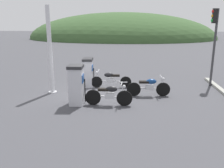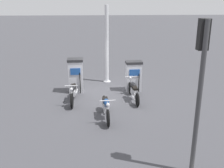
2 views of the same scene
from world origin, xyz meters
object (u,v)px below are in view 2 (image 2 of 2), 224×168
(fuel_pump_far, at_px, (134,76))
(motorcycle_extra, at_px, (106,107))
(motorcycle_far_pump, at_px, (133,90))
(canopy_support_pole, at_px, (107,46))
(motorcycle_near_pump, at_px, (73,93))
(roadside_traffic_light, at_px, (201,74))
(fuel_pump_near, at_px, (76,75))

(fuel_pump_far, relative_size, motorcycle_extra, 0.75)
(fuel_pump_far, xyz_separation_m, motorcycle_far_pump, (1.20, -0.17, -0.31))
(canopy_support_pole, bearing_deg, motorcycle_far_pump, 21.25)
(motorcycle_near_pump, xyz_separation_m, roadside_traffic_light, (5.09, 3.50, 2.25))
(motorcycle_near_pump, xyz_separation_m, canopy_support_pole, (-2.93, 1.62, 1.51))
(fuel_pump_near, bearing_deg, roadside_traffic_light, 28.16)
(roadside_traffic_light, bearing_deg, fuel_pump_near, -151.84)
(roadside_traffic_light, height_order, canopy_support_pole, canopy_support_pole)
(motorcycle_far_pump, bearing_deg, roadside_traffic_light, 8.68)
(fuel_pump_far, height_order, motorcycle_near_pump, fuel_pump_far)
(fuel_pump_far, relative_size, motorcycle_far_pump, 0.72)
(motorcycle_near_pump, xyz_separation_m, motorcycle_extra, (1.73, 1.38, 0.01))
(fuel_pump_near, relative_size, motorcycle_extra, 0.83)
(motorcycle_far_pump, xyz_separation_m, roadside_traffic_light, (5.26, 0.80, 2.25))
(roadside_traffic_light, distance_m, canopy_support_pole, 8.27)
(motorcycle_extra, bearing_deg, canopy_support_pole, 176.99)
(fuel_pump_far, relative_size, roadside_traffic_light, 0.38)
(canopy_support_pole, bearing_deg, motorcycle_extra, -3.01)
(motorcycle_near_pump, height_order, roadside_traffic_light, roadside_traffic_light)
(fuel_pump_near, xyz_separation_m, motorcycle_far_pump, (1.20, 2.65, -0.39))
(fuel_pump_far, relative_size, motorcycle_near_pump, 0.77)
(fuel_pump_near, height_order, roadside_traffic_light, roadside_traffic_light)
(fuel_pump_near, bearing_deg, motorcycle_near_pump, -1.73)
(motorcycle_near_pump, distance_m, motorcycle_extra, 2.21)
(motorcycle_extra, xyz_separation_m, canopy_support_pole, (-4.66, 0.25, 1.50))
(fuel_pump_near, xyz_separation_m, roadside_traffic_light, (6.46, 3.46, 1.86))
(motorcycle_far_pump, relative_size, roadside_traffic_light, 0.53)
(motorcycle_extra, distance_m, roadside_traffic_light, 4.56)
(fuel_pump_near, xyz_separation_m, fuel_pump_far, (0.00, 2.83, -0.08))
(roadside_traffic_light, bearing_deg, motorcycle_far_pump, -171.32)
(motorcycle_far_pump, height_order, canopy_support_pole, canopy_support_pole)
(motorcycle_near_pump, distance_m, motorcycle_far_pump, 2.70)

